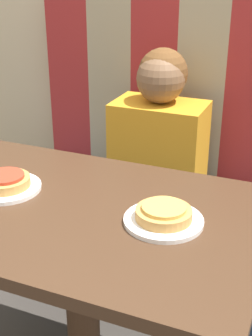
{
  "coord_description": "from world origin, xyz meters",
  "views": [
    {
      "loc": [
        0.55,
        -0.97,
        1.34
      ],
      "look_at": [
        0.0,
        0.34,
        0.7
      ],
      "focal_mm": 50.0,
      "sensor_mm": 36.0,
      "label": 1
    }
  ],
  "objects": [
    {
      "name": "booth_backrest",
      "position": [
        -0.0,
        0.92,
        0.83
      ],
      "size": [
        1.22,
        0.09,
        0.79
      ],
      "color": "maroon",
      "rests_on": "booth_seat"
    },
    {
      "name": "pizza_right",
      "position": [
        0.24,
        0.01,
        0.75
      ],
      "size": [
        0.14,
        0.14,
        0.04
      ],
      "color": "#C68E47",
      "rests_on": "plate_right"
    },
    {
      "name": "booth_seat",
      "position": [
        0.0,
        0.68,
        0.22
      ],
      "size": [
        1.22,
        0.58,
        0.43
      ],
      "color": "navy",
      "rests_on": "ground_plane"
    },
    {
      "name": "dining_table",
      "position": [
        0.0,
        0.0,
        0.62
      ],
      "size": [
        1.01,
        0.67,
        0.72
      ],
      "color": "#422B1C",
      "rests_on": "ground_plane"
    },
    {
      "name": "person",
      "position": [
        0.0,
        0.68,
        0.72
      ],
      "size": [
        0.36,
        0.23,
        0.6
      ],
      "color": "orange",
      "rests_on": "booth_seat"
    },
    {
      "name": "plate_right",
      "position": [
        0.24,
        0.01,
        0.73
      ],
      "size": [
        0.2,
        0.2,
        0.01
      ],
      "color": "white",
      "rests_on": "dining_table"
    },
    {
      "name": "plate_left",
      "position": [
        -0.24,
        0.01,
        0.73
      ],
      "size": [
        0.2,
        0.2,
        0.01
      ],
      "color": "white",
      "rests_on": "dining_table"
    },
    {
      "name": "pizza_left",
      "position": [
        -0.24,
        0.01,
        0.75
      ],
      "size": [
        0.14,
        0.14,
        0.04
      ],
      "color": "#C68E47",
      "rests_on": "plate_left"
    }
  ]
}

